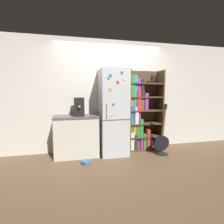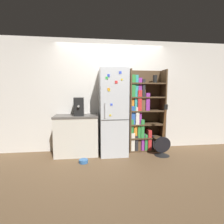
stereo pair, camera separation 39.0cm
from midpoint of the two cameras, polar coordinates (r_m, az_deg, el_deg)
name	(u,v)px [view 2 (the right image)]	position (r m, az deg, el deg)	size (l,w,h in m)	color
ground_plane	(114,155)	(3.98, 3.48, -13.91)	(16.00, 16.00, 0.00)	brown
wall_back	(111,96)	(4.20, 2.36, 5.28)	(8.00, 0.05, 2.60)	silver
refrigerator	(113,112)	(3.89, 3.21, -0.05)	(0.59, 0.67, 1.89)	silver
bookshelf	(141,114)	(4.23, 12.16, -0.72)	(0.85, 0.37, 1.90)	#4C3823
kitchen_counter	(77,135)	(3.95, -8.70, -7.41)	(0.95, 0.57, 0.88)	beige
espresso_machine	(79,106)	(3.81, -7.88, 1.78)	(0.21, 0.35, 0.39)	black
guitar	(162,148)	(4.11, 18.79, -11.15)	(0.36, 0.33, 1.14)	black
pet_bowl	(83,161)	(3.59, -6.13, -15.66)	(0.18, 0.18, 0.07)	#3366A5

